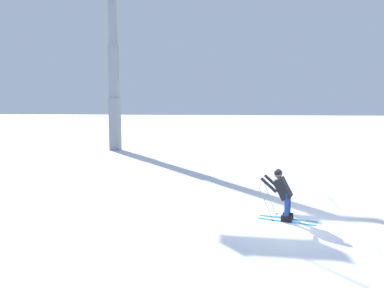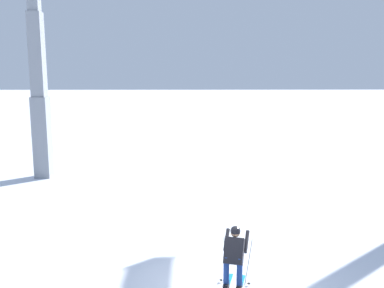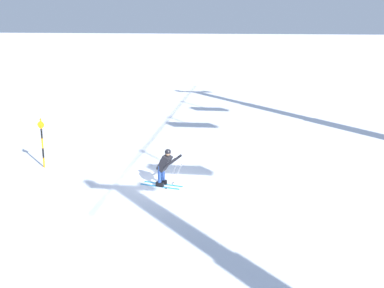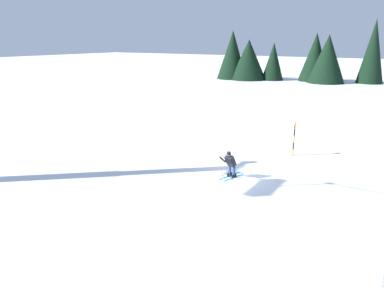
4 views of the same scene
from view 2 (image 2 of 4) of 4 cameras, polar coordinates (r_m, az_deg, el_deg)
name	(u,v)px [view 2 (image 2 of 4)]	position (r m, az deg, el deg)	size (l,w,h in m)	color
skier_carving_main	(234,254)	(9.48, 5.88, -15.03)	(0.91, 1.60, 1.53)	#198CCC
lift_tower_near	(38,70)	(20.09, -20.62, 9.57)	(0.71, 2.66, 11.84)	gray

